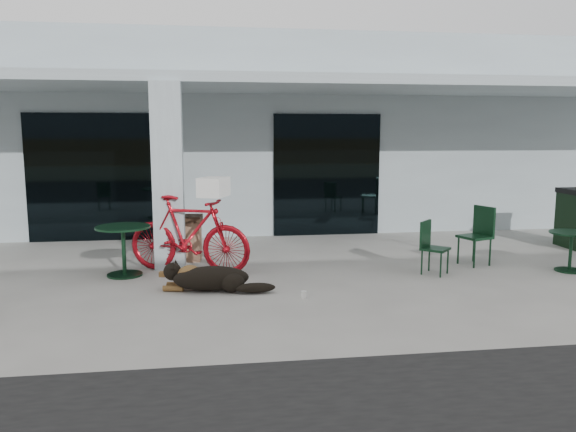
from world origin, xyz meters
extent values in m
plane|color=#B0ADA5|center=(0.00, 0.00, 0.00)|extent=(80.00, 80.00, 0.00)
cube|color=#ACBDC3|center=(0.00, 8.50, 2.25)|extent=(22.00, 7.00, 4.50)
cube|color=black|center=(-3.20, 4.98, 1.35)|extent=(2.80, 0.06, 2.70)
cube|color=black|center=(1.80, 4.98, 1.35)|extent=(2.40, 0.06, 2.70)
cube|color=#ACBDC3|center=(-1.50, 2.30, 1.56)|extent=(0.50, 0.50, 3.12)
cube|color=#ACBDC3|center=(0.00, 3.60, 3.21)|extent=(22.00, 2.80, 0.18)
imported|color=maroon|center=(-1.17, 1.90, 0.64)|extent=(2.18, 1.36, 1.27)
cube|color=white|center=(-0.75, 1.73, 1.43)|extent=(0.56, 0.63, 0.31)
cylinder|color=white|center=(0.46, 0.16, 0.05)|extent=(0.10, 0.10, 0.10)
camera|label=1|loc=(-0.83, -7.32, 2.28)|focal=35.00mm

